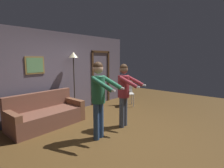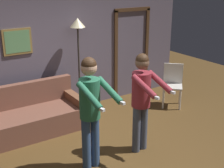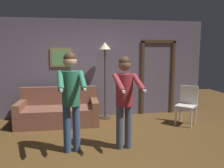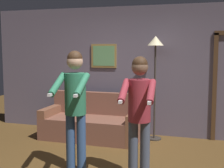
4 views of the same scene
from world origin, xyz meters
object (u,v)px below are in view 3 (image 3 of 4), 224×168
(couch, at_px, (59,113))
(person_standing_left, at_px, (71,93))
(dining_chair_distant, at_px, (187,103))
(torchiere_lamp, at_px, (105,57))
(person_standing_right, at_px, (125,94))

(couch, xyz_separation_m, person_standing_left, (0.36, -1.62, 0.77))
(dining_chair_distant, bearing_deg, torchiere_lamp, 158.29)
(couch, bearing_deg, torchiere_lamp, 13.79)
(couch, bearing_deg, person_standing_left, -77.38)
(person_standing_right, bearing_deg, person_standing_left, 179.70)
(person_standing_left, distance_m, dining_chair_distant, 3.00)
(person_standing_left, bearing_deg, torchiere_lamp, 67.01)
(person_standing_right, bearing_deg, couch, 128.33)
(couch, relative_size, person_standing_left, 1.10)
(torchiere_lamp, xyz_separation_m, dining_chair_distant, (1.91, -0.76, -1.09))
(couch, bearing_deg, dining_chair_distant, -8.72)
(torchiere_lamp, relative_size, person_standing_left, 1.15)
(person_standing_right, relative_size, dining_chair_distant, 1.78)
(couch, distance_m, torchiere_lamp, 1.81)
(person_standing_left, bearing_deg, dining_chair_distant, 22.89)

